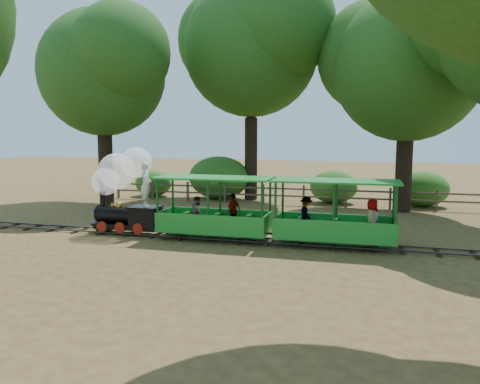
% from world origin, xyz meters
% --- Properties ---
extents(ground, '(90.00, 90.00, 0.00)m').
position_xyz_m(ground, '(0.00, 0.00, 0.00)').
color(ground, olive).
rests_on(ground, ground).
extents(track, '(22.00, 1.00, 0.10)m').
position_xyz_m(track, '(0.00, 0.00, 0.07)').
color(track, '#3F3D3A').
rests_on(track, ground).
extents(locomotive, '(2.69, 1.27, 3.10)m').
position_xyz_m(locomotive, '(-4.27, 0.07, 1.73)').
color(locomotive, black).
rests_on(locomotive, ground).
extents(carriage_front, '(3.82, 1.56, 1.98)m').
position_xyz_m(carriage_front, '(-0.89, -0.01, 0.79)').
color(carriage_front, green).
rests_on(carriage_front, track).
extents(carriage_rear, '(3.82, 1.56, 1.98)m').
position_xyz_m(carriage_rear, '(3.00, 0.00, 0.81)').
color(carriage_rear, green).
rests_on(carriage_rear, track).
extents(oak_nw, '(7.53, 6.63, 9.39)m').
position_xyz_m(oak_nw, '(-8.53, 6.08, 6.67)').
color(oak_nw, '#2D2116').
rests_on(oak_nw, ground).
extents(oak_nc, '(8.67, 7.63, 11.25)m').
position_xyz_m(oak_nc, '(-2.03, 9.59, 8.14)').
color(oak_nc, '#2D2116').
rests_on(oak_nc, ground).
extents(oak_ne, '(8.08, 7.11, 9.59)m').
position_xyz_m(oak_ne, '(5.47, 7.59, 6.68)').
color(oak_ne, '#2D2116').
rests_on(oak_ne, ground).
extents(fence, '(18.10, 0.10, 1.00)m').
position_xyz_m(fence, '(0.00, 8.00, 0.58)').
color(fence, brown).
rests_on(fence, ground).
extents(shrub_west, '(2.08, 1.60, 1.44)m').
position_xyz_m(shrub_west, '(-7.56, 9.30, 0.72)').
color(shrub_west, '#2D6B1E').
rests_on(shrub_west, ground).
extents(shrub_mid_w, '(3.28, 2.53, 2.27)m').
position_xyz_m(shrub_mid_w, '(-3.71, 9.30, 1.14)').
color(shrub_mid_w, '#2D6B1E').
rests_on(shrub_mid_w, ground).
extents(shrub_mid_e, '(2.37, 1.82, 1.64)m').
position_xyz_m(shrub_mid_e, '(2.33, 9.30, 0.82)').
color(shrub_mid_e, '#2D6B1E').
rests_on(shrub_mid_e, ground).
extents(shrub_east, '(2.46, 1.89, 1.70)m').
position_xyz_m(shrub_east, '(6.53, 9.30, 0.85)').
color(shrub_east, '#2D6B1E').
rests_on(shrub_east, ground).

